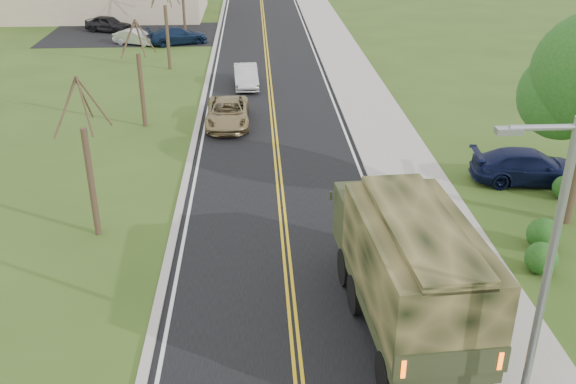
{
  "coord_description": "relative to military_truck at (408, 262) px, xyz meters",
  "views": [
    {
      "loc": [
        -0.99,
        -11.46,
        11.86
      ],
      "look_at": [
        0.13,
        9.49,
        1.8
      ],
      "focal_mm": 40.0,
      "sensor_mm": 36.0,
      "label": 1
    }
  ],
  "objects": [
    {
      "name": "lot_car_silver",
      "position": [
        -13.86,
        38.2,
        -1.65
      ],
      "size": [
        3.92,
        2.61,
        1.22
      ],
      "primitive_type": "imported",
      "rotation": [
        0.0,
        0.0,
        1.18
      ],
      "color": "silver",
      "rests_on": "ground"
    },
    {
      "name": "sidewalk_right",
      "position": [
        2.68,
        36.2,
        -2.21
      ],
      "size": [
        3.2,
        120.0,
        0.1
      ],
      "primitive_type": "cube",
      "color": "#9E998E",
      "rests_on": "ground"
    },
    {
      "name": "lot_car_dark",
      "position": [
        -17.1,
        43.38,
        -1.54
      ],
      "size": [
        4.54,
        3.22,
        1.44
      ],
      "primitive_type": "imported",
      "rotation": [
        0.0,
        0.0,
        1.16
      ],
      "color": "black",
      "rests_on": "ground"
    },
    {
      "name": "suv_champagne",
      "position": [
        -5.71,
        18.13,
        -1.57
      ],
      "size": [
        2.32,
        4.99,
        1.38
      ],
      "primitive_type": "imported",
      "rotation": [
        0.0,
        0.0,
        0.01
      ],
      "color": "#8D794F",
      "rests_on": "ground"
    },
    {
      "name": "curb_left",
      "position": [
        -7.37,
        36.2,
        -2.21
      ],
      "size": [
        0.3,
        120.0,
        0.1
      ],
      "primitive_type": "cube",
      "color": "#9E998E",
      "rests_on": "ground"
    },
    {
      "name": "bare_tree_d",
      "position": [
        -10.22,
        42.2,
        0.29
      ],
      "size": [
        1.88,
        2.2,
        5.91
      ],
      "color": "#38281C",
      "rests_on": "ground"
    },
    {
      "name": "bare_tree_c",
      "position": [
        -10.22,
        30.2,
        0.51
      ],
      "size": [
        2.04,
        2.39,
        6.42
      ],
      "color": "#38281C",
      "rests_on": "ground"
    },
    {
      "name": "pickup_navy",
      "position": [
        7.75,
        9.9,
        -1.53
      ],
      "size": [
        5.24,
        2.53,
        1.47
      ],
      "primitive_type": "imported",
      "rotation": [
        0.0,
        0.0,
        1.48
      ],
      "color": "#0E1334",
      "rests_on": "ground"
    },
    {
      "name": "military_truck",
      "position": [
        0.0,
        0.0,
        0.0
      ],
      "size": [
        3.28,
        8.09,
        3.95
      ],
      "rotation": [
        0.0,
        0.0,
        0.07
      ],
      "color": "black",
      "rests_on": "ground"
    },
    {
      "name": "bare_tree_b",
      "position": [
        -10.22,
        18.2,
        0.21
      ],
      "size": [
        1.83,
        2.14,
        5.73
      ],
      "color": "#38281C",
      "rests_on": "ground"
    },
    {
      "name": "curb_right",
      "position": [
        0.93,
        36.2,
        -2.2
      ],
      "size": [
        0.3,
        120.0,
        0.12
      ],
      "primitive_type": "cube",
      "color": "#9E998E",
      "rests_on": "ground"
    },
    {
      "name": "lot_car_navy",
      "position": [
        -10.44,
        38.2,
        -1.56
      ],
      "size": [
        5.24,
        3.5,
        1.41
      ],
      "primitive_type": "imported",
      "rotation": [
        0.0,
        0.0,
        1.92
      ],
      "color": "#0F1D37",
      "rests_on": "ground"
    },
    {
      "name": "road",
      "position": [
        -3.22,
        36.2,
        -2.26
      ],
      "size": [
        8.0,
        120.0,
        0.01
      ],
      "primitive_type": "cube",
      "color": "black",
      "rests_on": "ground"
    },
    {
      "name": "bare_tree_a",
      "position": [
        -10.22,
        6.2,
        0.36
      ],
      "size": [
        1.93,
        2.26,
        6.08
      ],
      "color": "#38281C",
      "rests_on": "ground"
    },
    {
      "name": "street_light",
      "position": [
        1.68,
        -4.3,
        2.17
      ],
      "size": [
        1.65,
        0.22,
        8.0
      ],
      "color": "gray",
      "rests_on": "ground"
    },
    {
      "name": "sedan_silver",
      "position": [
        -4.76,
        25.48,
        -1.57
      ],
      "size": [
        1.7,
        4.29,
        1.39
      ],
      "primitive_type": "imported",
      "rotation": [
        0.0,
        0.0,
        0.05
      ],
      "color": "silver",
      "rests_on": "ground"
    }
  ]
}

